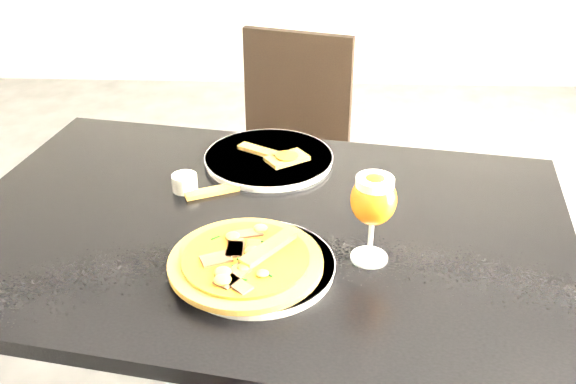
{
  "coord_description": "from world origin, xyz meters",
  "views": [
    {
      "loc": [
        0.2,
        -0.85,
        1.43
      ],
      "look_at": [
        0.16,
        0.18,
        0.83
      ],
      "focal_mm": 40.0,
      "sensor_mm": 36.0,
      "label": 1
    }
  ],
  "objects_px": {
    "dining_table": "(260,260)",
    "pizza": "(246,260)",
    "chair_far": "(286,153)",
    "beer_glass": "(374,200)"
  },
  "relations": [
    {
      "from": "chair_far",
      "to": "pizza",
      "type": "xyz_separation_m",
      "value": [
        -0.02,
        -1.03,
        0.31
      ]
    },
    {
      "from": "dining_table",
      "to": "pizza",
      "type": "relative_size",
      "value": 4.9
    },
    {
      "from": "dining_table",
      "to": "chair_far",
      "type": "bearing_deg",
      "value": 98.56
    },
    {
      "from": "dining_table",
      "to": "pizza",
      "type": "height_order",
      "value": "pizza"
    },
    {
      "from": "dining_table",
      "to": "chair_far",
      "type": "xyz_separation_m",
      "value": [
        0.02,
        0.87,
        -0.19
      ]
    },
    {
      "from": "pizza",
      "to": "beer_glass",
      "type": "xyz_separation_m",
      "value": [
        0.22,
        0.05,
        0.1
      ]
    },
    {
      "from": "chair_far",
      "to": "beer_glass",
      "type": "height_order",
      "value": "beer_glass"
    },
    {
      "from": "chair_far",
      "to": "pizza",
      "type": "height_order",
      "value": "chair_far"
    },
    {
      "from": "beer_glass",
      "to": "pizza",
      "type": "bearing_deg",
      "value": -167.89
    },
    {
      "from": "dining_table",
      "to": "chair_far",
      "type": "height_order",
      "value": "chair_far"
    }
  ]
}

